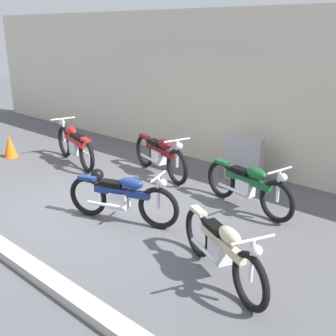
% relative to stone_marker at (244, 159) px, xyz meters
% --- Properties ---
extents(ground_plane, '(40.00, 40.00, 0.00)m').
position_rel_stone_marker_xyz_m(ground_plane, '(-1.23, -2.69, -0.47)').
color(ground_plane, '#56565B').
extents(building_wall, '(18.00, 0.30, 3.35)m').
position_rel_stone_marker_xyz_m(building_wall, '(-1.23, 0.72, 1.21)').
color(building_wall, beige).
rests_on(building_wall, ground_plane).
extents(stone_marker, '(0.78, 0.26, 0.94)m').
position_rel_stone_marker_xyz_m(stone_marker, '(0.00, 0.00, 0.00)').
color(stone_marker, '#9E9EA3').
rests_on(stone_marker, ground_plane).
extents(helmet, '(0.27, 0.27, 0.27)m').
position_rel_stone_marker_xyz_m(helmet, '(-2.16, -2.00, -0.34)').
color(helmet, black).
rests_on(helmet, ground_plane).
extents(traffic_cone, '(0.32, 0.32, 0.55)m').
position_rel_stone_marker_xyz_m(traffic_cone, '(-5.02, -2.32, -0.19)').
color(traffic_cone, orange).
rests_on(traffic_cone, ground_plane).
extents(motorcycle_blue, '(1.84, 0.84, 0.87)m').
position_rel_stone_marker_xyz_m(motorcycle_blue, '(-0.39, -2.88, -0.05)').
color(motorcycle_blue, black).
rests_on(motorcycle_blue, ground_plane).
extents(motorcycle_red, '(2.05, 0.79, 0.94)m').
position_rel_stone_marker_xyz_m(motorcycle_red, '(-3.46, -1.58, -0.01)').
color(motorcycle_red, black).
rests_on(motorcycle_red, ground_plane).
extents(motorcycle_cream, '(1.77, 0.95, 0.86)m').
position_rel_stone_marker_xyz_m(motorcycle_cream, '(1.70, -3.16, -0.05)').
color(motorcycle_cream, black).
rests_on(motorcycle_cream, ground_plane).
extents(motorcycle_maroon, '(1.99, 0.81, 0.92)m').
position_rel_stone_marker_xyz_m(motorcycle_maroon, '(-1.48, -0.86, -0.02)').
color(motorcycle_maroon, black).
rests_on(motorcycle_maroon, ground_plane).
extents(motorcycle_green, '(1.95, 0.65, 0.88)m').
position_rel_stone_marker_xyz_m(motorcycle_green, '(0.80, -1.12, -0.04)').
color(motorcycle_green, black).
rests_on(motorcycle_green, ground_plane).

